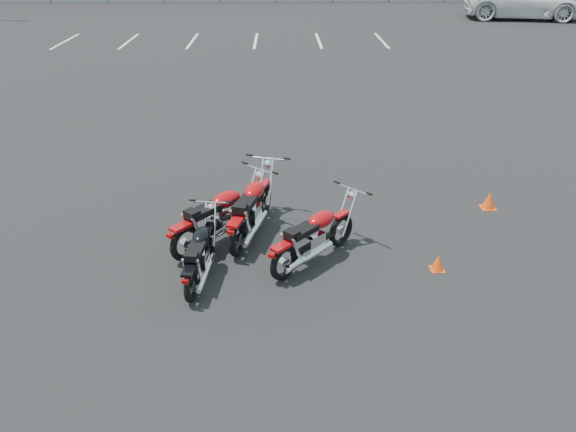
{
  "coord_description": "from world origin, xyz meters",
  "views": [
    {
      "loc": [
        0.06,
        -7.49,
        4.84
      ],
      "look_at": [
        0.2,
        0.6,
        0.65
      ],
      "focal_mm": 35.0,
      "sensor_mm": 36.0,
      "label": 1
    }
  ],
  "objects_px": {
    "motorcycle_front_red": "(219,217)",
    "motorcycle_rear_red": "(314,237)",
    "motorcycle_second_black": "(201,254)",
    "motorcycle_third_red": "(252,209)"
  },
  "relations": [
    {
      "from": "motorcycle_second_black",
      "to": "motorcycle_rear_red",
      "type": "distance_m",
      "value": 1.8
    },
    {
      "from": "motorcycle_front_red",
      "to": "motorcycle_second_black",
      "type": "bearing_deg",
      "value": -100.03
    },
    {
      "from": "motorcycle_front_red",
      "to": "motorcycle_rear_red",
      "type": "xyz_separation_m",
      "value": [
        1.57,
        -0.64,
        -0.03
      ]
    },
    {
      "from": "motorcycle_front_red",
      "to": "motorcycle_rear_red",
      "type": "bearing_deg",
      "value": -22.14
    },
    {
      "from": "motorcycle_third_red",
      "to": "motorcycle_rear_red",
      "type": "distance_m",
      "value": 1.39
    },
    {
      "from": "motorcycle_third_red",
      "to": "motorcycle_rear_red",
      "type": "height_order",
      "value": "motorcycle_third_red"
    },
    {
      "from": "motorcycle_front_red",
      "to": "motorcycle_third_red",
      "type": "xyz_separation_m",
      "value": [
        0.54,
        0.3,
        0.0
      ]
    },
    {
      "from": "motorcycle_front_red",
      "to": "motorcycle_rear_red",
      "type": "height_order",
      "value": "motorcycle_front_red"
    },
    {
      "from": "motorcycle_front_red",
      "to": "motorcycle_second_black",
      "type": "height_order",
      "value": "motorcycle_front_red"
    },
    {
      "from": "motorcycle_second_black",
      "to": "motorcycle_rear_red",
      "type": "bearing_deg",
      "value": 13.05
    }
  ]
}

